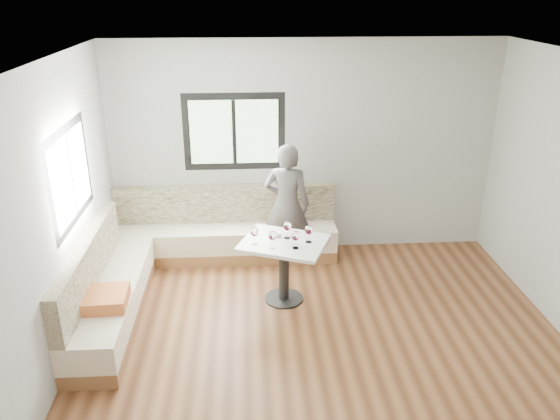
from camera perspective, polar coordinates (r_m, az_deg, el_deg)
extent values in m
cube|color=brown|center=(5.55, 5.03, -15.34)|extent=(5.00, 5.00, 0.01)
cube|color=white|center=(4.42, 6.30, 14.64)|extent=(5.00, 5.00, 0.01)
cube|color=#B7B7B2|center=(7.14, 2.54, 6.33)|extent=(5.00, 0.01, 2.80)
cube|color=#B7B7B2|center=(5.07, -23.56, -2.66)|extent=(0.01, 5.00, 2.80)
cube|color=black|center=(7.03, -4.81, 8.12)|extent=(1.30, 0.02, 1.00)
cube|color=black|center=(5.77, -21.07, 3.40)|extent=(0.02, 1.30, 1.00)
cube|color=brown|center=(7.34, -5.62, -4.40)|extent=(2.90, 0.55, 0.16)
cube|color=beige|center=(7.24, -5.69, -2.81)|extent=(2.90, 0.55, 0.29)
cube|color=beige|center=(7.27, -5.76, 0.70)|extent=(2.90, 0.14, 0.50)
cube|color=brown|center=(6.30, -16.91, -10.33)|extent=(0.55, 2.25, 0.16)
cube|color=beige|center=(6.18, -17.15, -8.58)|extent=(0.55, 2.25, 0.29)
cube|color=beige|center=(6.05, -19.47, -5.33)|extent=(0.14, 2.25, 0.50)
cube|color=red|center=(5.73, -17.85, -8.84)|extent=(0.46, 0.46, 0.13)
cylinder|color=black|center=(6.43, 0.40, -9.20)|extent=(0.44, 0.44, 0.02)
cylinder|color=black|center=(6.26, 0.40, -6.53)|extent=(0.12, 0.12, 0.71)
cube|color=silver|center=(6.08, 0.41, -3.46)|extent=(1.11, 1.00, 0.04)
imported|color=#4D4848|center=(6.93, 0.74, 0.56)|extent=(0.66, 0.51, 1.60)
cylinder|color=white|center=(6.20, -0.31, -2.54)|extent=(0.09, 0.09, 0.04)
sphere|color=black|center=(6.21, -0.19, -2.42)|extent=(0.02, 0.02, 0.02)
sphere|color=black|center=(6.20, -0.42, -2.43)|extent=(0.02, 0.02, 0.02)
sphere|color=black|center=(6.19, -0.29, -2.51)|extent=(0.02, 0.02, 0.02)
cylinder|color=white|center=(6.03, -2.67, -3.52)|extent=(0.07, 0.07, 0.01)
cylinder|color=white|center=(6.00, -2.68, -3.12)|extent=(0.01, 0.01, 0.09)
ellipsoid|color=white|center=(5.96, -2.70, -2.26)|extent=(0.09, 0.09, 0.11)
cylinder|color=#490310|center=(5.97, -2.69, -2.50)|extent=(0.06, 0.06, 0.02)
cylinder|color=white|center=(5.93, -0.80, -3.94)|extent=(0.07, 0.07, 0.01)
cylinder|color=white|center=(5.91, -0.80, -3.53)|extent=(0.01, 0.01, 0.09)
ellipsoid|color=white|center=(5.87, -0.81, -2.67)|extent=(0.09, 0.09, 0.11)
cylinder|color=#490310|center=(5.88, -0.81, -2.91)|extent=(0.06, 0.06, 0.02)
cylinder|color=white|center=(5.93, 1.63, -3.98)|extent=(0.07, 0.07, 0.01)
cylinder|color=white|center=(5.90, 1.63, -3.57)|extent=(0.01, 0.01, 0.09)
ellipsoid|color=white|center=(5.86, 1.64, -2.70)|extent=(0.09, 0.09, 0.11)
cylinder|color=#490310|center=(5.87, 1.64, -2.94)|extent=(0.06, 0.06, 0.02)
cylinder|color=white|center=(6.15, 0.76, -2.91)|extent=(0.07, 0.07, 0.01)
cylinder|color=white|center=(6.13, 0.76, -2.52)|extent=(0.01, 0.01, 0.09)
ellipsoid|color=white|center=(6.09, 0.76, -1.68)|extent=(0.09, 0.09, 0.11)
cylinder|color=#490310|center=(6.10, 0.76, -1.91)|extent=(0.06, 0.06, 0.02)
cylinder|color=white|center=(6.07, 3.00, -3.33)|extent=(0.07, 0.07, 0.01)
cylinder|color=white|center=(6.05, 3.01, -2.92)|extent=(0.01, 0.01, 0.09)
ellipsoid|color=white|center=(6.01, 3.03, -2.08)|extent=(0.09, 0.09, 0.11)
cylinder|color=#490310|center=(6.02, 3.02, -2.31)|extent=(0.06, 0.06, 0.02)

